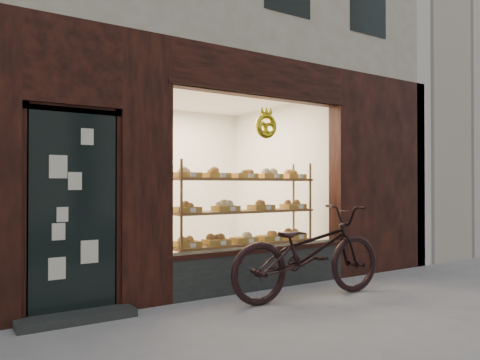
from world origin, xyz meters
TOP-DOWN VIEW (x-y plane):
  - ground at (0.00, 0.00)m, footprint 90.00×90.00m
  - neighbor_right at (9.60, 5.50)m, footprint 12.00×7.00m
  - display_shelf at (0.45, 2.55)m, footprint 2.20×0.45m
  - bicycle at (0.60, 1.36)m, footprint 2.19×0.92m

SIDE VIEW (x-z plane):
  - ground at x=0.00m, z-range 0.00..0.00m
  - bicycle at x=0.60m, z-range 0.00..1.12m
  - display_shelf at x=0.45m, z-range 0.02..1.72m
  - neighbor_right at x=9.60m, z-range 0.00..9.00m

